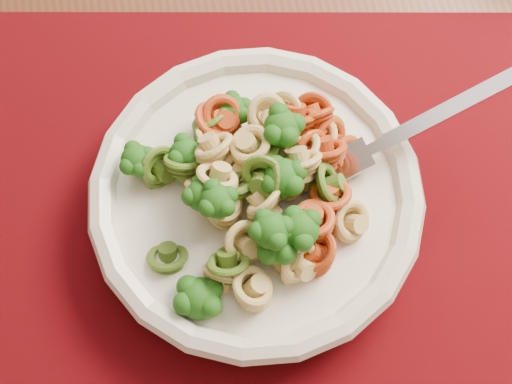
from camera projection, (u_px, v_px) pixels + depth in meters
dining_table at (298, 107)px, 0.67m from camera, size 1.65×1.35×0.75m
placemat at (280, 227)px, 0.52m from camera, size 0.60×0.57×0.00m
pasta_bowl at (256, 198)px, 0.50m from camera, size 0.23×0.23×0.04m
pasta_broccoli_heap at (256, 189)px, 0.48m from camera, size 0.20×0.20×0.06m
fork at (352, 159)px, 0.49m from camera, size 0.18×0.05×0.08m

